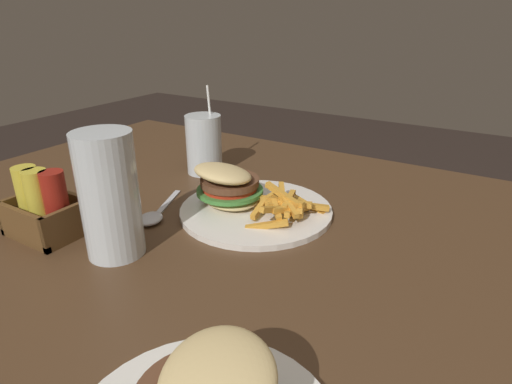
{
  "coord_description": "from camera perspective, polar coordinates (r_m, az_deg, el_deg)",
  "views": [
    {
      "loc": [
        -0.35,
        0.45,
        1.07
      ],
      "look_at": [
        -0.01,
        -0.12,
        0.78
      ],
      "focal_mm": 30.0,
      "sensor_mm": 36.0,
      "label": 1
    }
  ],
  "objects": [
    {
      "name": "spoon",
      "position": [
        0.74,
        -13.61,
        -3.2
      ],
      "size": [
        0.08,
        0.15,
        0.01
      ],
      "rotation": [
        0.0,
        0.0,
        1.94
      ],
      "color": "silver",
      "rests_on": "dining_table"
    },
    {
      "name": "condiment_caddy",
      "position": [
        0.74,
        -26.38,
        -2.07
      ],
      "size": [
        0.12,
        0.09,
        0.11
      ],
      "color": "brown",
      "rests_on": "dining_table"
    },
    {
      "name": "juice_glass",
      "position": [
        0.92,
        -6.94,
        6.01
      ],
      "size": [
        0.08,
        0.08,
        0.18
      ],
      "color": "silver",
      "rests_on": "dining_table"
    },
    {
      "name": "meal_plate_near",
      "position": [
        0.74,
        -1.54,
        -0.75
      ],
      "size": [
        0.26,
        0.26,
        0.09
      ],
      "color": "white",
      "rests_on": "dining_table"
    },
    {
      "name": "dining_table",
      "position": [
        0.7,
        -5.69,
        -12.88
      ],
      "size": [
        1.29,
        1.05,
        0.74
      ],
      "color": "#4C331E",
      "rests_on": "ground_plane"
    },
    {
      "name": "beer_glass",
      "position": [
        0.62,
        -18.93,
        -0.69
      ],
      "size": [
        0.08,
        0.08,
        0.18
      ],
      "color": "silver",
      "rests_on": "dining_table"
    }
  ]
}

